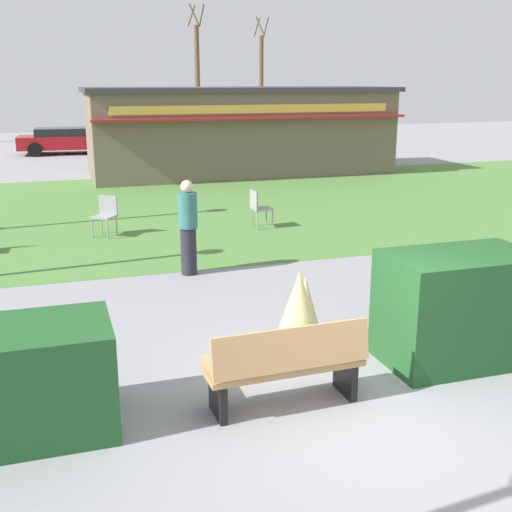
% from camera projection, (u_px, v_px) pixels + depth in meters
% --- Properties ---
extents(ground_plane, '(80.00, 80.00, 0.00)m').
position_uv_depth(ground_plane, '(365.00, 419.00, 6.56)').
color(ground_plane, gray).
extents(lawn_patch, '(36.00, 12.00, 0.01)m').
position_uv_depth(lawn_patch, '(166.00, 208.00, 17.29)').
color(lawn_patch, '#4C7A38').
rests_on(lawn_patch, ground_plane).
extents(park_bench, '(1.72, 0.58, 0.95)m').
position_uv_depth(park_bench, '(287.00, 366.00, 6.67)').
color(park_bench, tan).
rests_on(park_bench, ground_plane).
extents(hedge_left, '(1.84, 1.10, 1.10)m').
position_uv_depth(hedge_left, '(16.00, 382.00, 6.16)').
color(hedge_left, '#1E4C23').
rests_on(hedge_left, ground_plane).
extents(hedge_right, '(1.83, 1.10, 1.36)m').
position_uv_depth(hedge_right, '(458.00, 308.00, 7.78)').
color(hedge_right, '#1E4C23').
rests_on(hedge_right, ground_plane).
extents(ornamental_grass_behind_left, '(0.75, 0.75, 1.13)m').
position_uv_depth(ornamental_grass_behind_left, '(299.00, 315.00, 7.86)').
color(ornamental_grass_behind_left, '#D1BC7F').
rests_on(ornamental_grass_behind_left, ground_plane).
extents(ornamental_grass_behind_right, '(0.56, 0.56, 1.00)m').
position_uv_depth(ornamental_grass_behind_right, '(305.00, 314.00, 8.09)').
color(ornamental_grass_behind_right, '#D1BC7F').
rests_on(ornamental_grass_behind_right, ground_plane).
extents(food_kiosk, '(11.08, 4.16, 3.11)m').
position_uv_depth(food_kiosk, '(241.00, 131.00, 23.29)').
color(food_kiosk, '#6B5B4C').
rests_on(food_kiosk, ground_plane).
extents(cafe_chair_west, '(0.46, 0.46, 0.89)m').
position_uv_depth(cafe_chair_west, '(258.00, 206.00, 14.87)').
color(cafe_chair_west, gray).
rests_on(cafe_chair_west, ground_plane).
extents(cafe_chair_east, '(0.61, 0.61, 0.89)m').
position_uv_depth(cafe_chair_east, '(106.00, 212.00, 14.12)').
color(cafe_chair_east, gray).
rests_on(cafe_chair_east, ground_plane).
extents(person_strolling, '(0.34, 0.34, 1.69)m').
position_uv_depth(person_strolling, '(188.00, 227.00, 11.23)').
color(person_strolling, '#23232D').
rests_on(person_strolling, ground_plane).
extents(parked_car_west_slot, '(4.29, 2.24, 1.20)m').
position_uv_depth(parked_car_west_slot, '(64.00, 140.00, 29.84)').
color(parked_car_west_slot, maroon).
rests_on(parked_car_west_slot, ground_plane).
extents(tree_left_bg, '(0.91, 0.96, 7.01)m').
position_uv_depth(tree_left_bg, '(261.00, 83.00, 39.47)').
color(tree_left_bg, brown).
rests_on(tree_left_bg, ground_plane).
extents(tree_center_bg, '(0.91, 0.96, 7.25)m').
position_uv_depth(tree_center_bg, '(197.00, 82.00, 34.93)').
color(tree_center_bg, brown).
rests_on(tree_center_bg, ground_plane).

